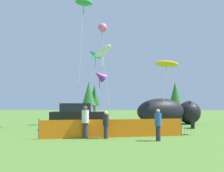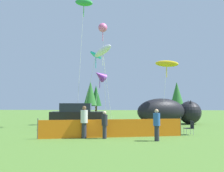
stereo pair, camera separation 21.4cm
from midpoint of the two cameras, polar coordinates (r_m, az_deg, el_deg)
ground_plane at (r=17.83m, az=2.26°, el=-10.49°), size 120.00×120.00×0.00m
parked_car at (r=19.82m, az=-7.48°, el=-6.90°), size 4.41×2.12×2.03m
folding_chair at (r=17.03m, az=17.76°, el=-8.88°), size 0.62×0.62×0.89m
inflatable_cat at (r=24.54m, az=13.03°, el=-5.93°), size 6.79×4.61×2.49m
safety_fence at (r=15.02m, az=0.57°, el=-9.65°), size 8.40×2.18×1.17m
spectator_in_blue_shirt at (r=14.46m, az=-1.28°, el=-8.58°), size 0.34×0.34×1.57m
spectator_in_grey_shirt at (r=13.79m, az=10.62°, el=-8.43°), size 0.37×0.37×1.71m
spectator_in_white_shirt at (r=14.63m, az=-5.97°, el=-7.87°), size 0.41×0.41×1.87m
kite_green_fish at (r=23.26m, az=-6.20°, el=18.32°), size 2.07×1.37×11.47m
kite_purple_delta at (r=25.43m, az=-2.56°, el=2.43°), size 1.73×1.70×5.58m
kite_pink_octopus at (r=24.61m, az=-1.87°, el=13.09°), size 0.87×2.07×9.73m
kite_white_ghost at (r=22.25m, az=-1.86°, el=7.95°), size 2.12×2.20×7.24m
kite_yellow_hero at (r=23.93m, az=12.60°, el=4.97°), size 2.29×2.23×6.25m
kite_teal_diamond at (r=25.11m, az=-3.52°, el=6.76°), size 2.17×1.87×7.21m
horizon_tree_west at (r=50.86m, az=14.73°, el=-1.81°), size 2.64×2.64×6.30m
horizon_tree_mid at (r=54.39m, az=-4.85°, el=-1.72°), size 2.87×2.87×6.84m
horizon_tree_northeast at (r=56.46m, az=-3.56°, el=-2.24°), size 2.58×2.58×6.15m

